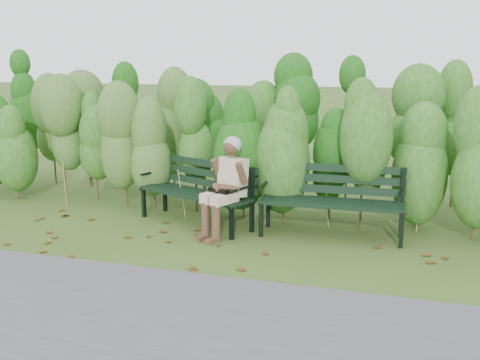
% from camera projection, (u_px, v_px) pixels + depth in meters
% --- Properties ---
extents(ground, '(80.00, 80.00, 0.00)m').
position_uv_depth(ground, '(231.00, 247.00, 6.74)').
color(ground, '#3E4C1D').
extents(footpath, '(60.00, 2.50, 0.01)m').
position_uv_depth(footpath, '(150.00, 329.00, 4.68)').
color(footpath, '#474749').
rests_on(footpath, ground).
extents(hedge_band, '(11.04, 1.67, 2.42)m').
position_uv_depth(hedge_band, '(270.00, 125.00, 8.21)').
color(hedge_band, '#47381E').
rests_on(hedge_band, ground).
extents(leaf_litter, '(5.91, 2.19, 0.01)m').
position_uv_depth(leaf_litter, '(215.00, 242.00, 6.92)').
color(leaf_litter, '#5C3512').
rests_on(leaf_litter, ground).
extents(bench_left, '(1.79, 1.16, 0.85)m').
position_uv_depth(bench_left, '(200.00, 187.00, 7.63)').
color(bench_left, black).
rests_on(bench_left, ground).
extents(bench_right, '(1.81, 0.65, 0.89)m').
position_uv_depth(bench_right, '(333.00, 195.00, 7.09)').
color(bench_right, black).
rests_on(bench_right, ground).
extents(seated_woman, '(0.59, 0.79, 1.26)m').
position_uv_depth(seated_woman, '(226.00, 181.00, 7.06)').
color(seated_woman, beige).
rests_on(seated_woman, ground).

